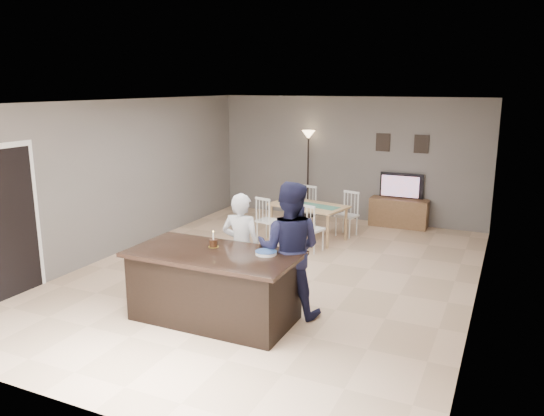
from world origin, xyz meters
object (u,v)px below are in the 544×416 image
at_px(woman, 241,248).
at_px(floor_lamp, 308,150).
at_px(television, 401,186).
at_px(plate_stack, 266,253).
at_px(kitchen_island, 214,285).
at_px(tv_console, 399,213).
at_px(man, 289,249).
at_px(dining_table, 308,210).
at_px(birthday_cake, 214,243).

height_order(woman, floor_lamp, floor_lamp).
distance_m(television, plate_stack, 5.48).
xyz_separation_m(kitchen_island, tv_console, (1.20, 5.57, -0.15)).
relative_size(man, dining_table, 0.94).
distance_m(tv_console, television, 0.57).
bearing_deg(birthday_cake, floor_lamp, 98.02).
bearing_deg(birthday_cake, plate_stack, 0.00).
distance_m(television, floor_lamp, 2.17).
relative_size(plate_stack, dining_table, 0.14).
distance_m(kitchen_island, plate_stack, 0.81).
xyz_separation_m(kitchen_island, dining_table, (-0.22, 3.94, 0.11)).
distance_m(man, plate_stack, 0.39).
height_order(birthday_cake, floor_lamp, floor_lamp).
height_order(kitchen_island, floor_lamp, floor_lamp).
height_order(television, man, man).
distance_m(kitchen_island, tv_console, 5.70).
relative_size(kitchen_island, birthday_cake, 10.00).
relative_size(birthday_cake, plate_stack, 0.79).
distance_m(kitchen_island, floor_lamp, 5.76).
height_order(man, floor_lamp, floor_lamp).
height_order(dining_table, floor_lamp, floor_lamp).
relative_size(plate_stack, floor_lamp, 0.14).
xyz_separation_m(woman, floor_lamp, (-0.90, 4.90, 0.75)).
xyz_separation_m(tv_console, floor_lamp, (-2.07, 0.02, 1.22)).
relative_size(tv_console, plate_stack, 4.44).
bearing_deg(plate_stack, kitchen_island, -163.25).
distance_m(television, birthday_cake, 5.60).
bearing_deg(tv_console, kitchen_island, -102.16).
xyz_separation_m(tv_console, television, (0.00, 0.07, 0.56)).
xyz_separation_m(tv_console, man, (-0.40, -5.02, 0.58)).
bearing_deg(plate_stack, man, 65.70).
bearing_deg(man, birthday_cake, 11.58).
height_order(woman, birthday_cake, woman).
bearing_deg(tv_console, man, -94.55).
distance_m(birthday_cake, plate_stack, 0.75).
height_order(kitchen_island, birthday_cake, birthday_cake).
bearing_deg(man, dining_table, -82.99).
bearing_deg(dining_table, plate_stack, -64.17).
xyz_separation_m(plate_stack, dining_table, (-0.86, 3.74, -0.36)).
height_order(tv_console, floor_lamp, floor_lamp).
height_order(birthday_cake, dining_table, birthday_cake).
relative_size(tv_console, woman, 0.78).
xyz_separation_m(tv_console, plate_stack, (-0.56, -5.38, 0.62)).
bearing_deg(dining_table, man, -60.32).
xyz_separation_m(television, floor_lamp, (-2.07, -0.05, 0.66)).
bearing_deg(television, kitchen_island, 77.99).
bearing_deg(kitchen_island, birthday_cake, 120.18).
bearing_deg(woman, floor_lamp, -84.40).
bearing_deg(kitchen_island, man, 34.49).
distance_m(tv_console, floor_lamp, 2.40).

